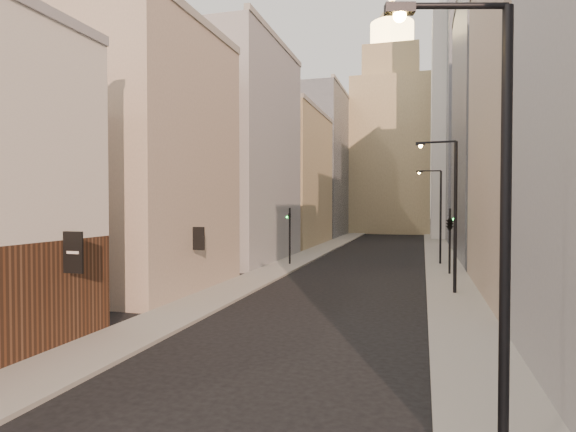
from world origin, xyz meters
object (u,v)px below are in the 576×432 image
object	(u,v)px
white_tower	(459,117)
traffic_light_left	(290,224)
streetlamp_near	(493,213)
clock_tower	(391,138)
streetlamp_mid	(451,207)
streetlamp_far	(438,211)
traffic_light_right	(450,222)

from	to	relation	value
white_tower	traffic_light_left	distance (m)	44.39
white_tower	traffic_light_left	bearing A→B (deg)	-112.99
white_tower	traffic_light_left	size ratio (longest dim) A/B	8.30
white_tower	streetlamp_near	size ratio (longest dim) A/B	4.58
traffic_light_left	white_tower	bearing A→B (deg)	-88.89
clock_tower	streetlamp_mid	size ratio (longest dim) A/B	4.97
clock_tower	traffic_light_left	world-z (taller)	clock_tower
streetlamp_far	traffic_light_right	size ratio (longest dim) A/B	1.65
streetlamp_mid	traffic_light_left	xyz separation A→B (m)	(-12.66, 10.41, -1.55)
traffic_light_left	traffic_light_right	bearing A→B (deg)	-166.66
white_tower	traffic_light_right	xyz separation A→B (m)	(-3.31, -40.93, -14.65)
streetlamp_mid	traffic_light_right	world-z (taller)	streetlamp_mid
streetlamp_mid	traffic_light_right	xyz separation A→B (m)	(0.35, 7.94, -1.20)
traffic_light_left	streetlamp_far	bearing A→B (deg)	-139.44
clock_tower	streetlamp_far	size ratio (longest dim) A/B	5.44
white_tower	streetlamp_far	size ratio (longest dim) A/B	5.03
traffic_light_left	traffic_light_right	size ratio (longest dim) A/B	1.00
white_tower	streetlamp_far	bearing A→B (deg)	-96.50
traffic_light_left	streetlamp_mid	bearing A→B (deg)	164.65
clock_tower	traffic_light_left	bearing A→B (deg)	-95.79
streetlamp_near	traffic_light_right	distance (m)	27.87
clock_tower	white_tower	distance (m)	17.83
streetlamp_near	traffic_light_right	size ratio (longest dim) A/B	1.81
clock_tower	traffic_light_right	xyz separation A→B (m)	(7.69, -54.93, -13.68)
clock_tower	traffic_light_right	size ratio (longest dim) A/B	8.98
white_tower	streetlamp_mid	distance (m)	50.82
white_tower	streetlamp_mid	xyz separation A→B (m)	(-3.66, -48.87, -13.45)
clock_tower	white_tower	xyz separation A→B (m)	(11.00, -14.00, 0.97)
streetlamp_far	traffic_light_left	world-z (taller)	streetlamp_far
traffic_light_right	streetlamp_far	bearing A→B (deg)	-73.41
clock_tower	streetlamp_far	bearing A→B (deg)	-81.80
white_tower	traffic_light_right	distance (m)	43.60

